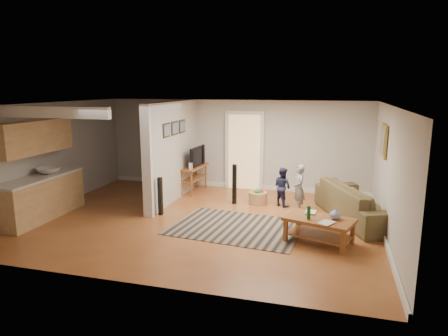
{
  "coord_description": "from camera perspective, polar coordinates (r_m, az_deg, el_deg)",
  "views": [
    {
      "loc": [
        2.7,
        -7.89,
        2.86
      ],
      "look_at": [
        0.4,
        0.41,
        1.1
      ],
      "focal_mm": 32.0,
      "sensor_mm": 36.0,
      "label": 1
    }
  ],
  "objects": [
    {
      "name": "ground",
      "position": [
        8.81,
        -3.27,
        -7.4
      ],
      "size": [
        7.5,
        7.5,
        0.0
      ],
      "primitive_type": "plane",
      "color": "brown",
      "rests_on": "ground"
    },
    {
      "name": "room_shell",
      "position": [
        9.23,
        -8.8,
        2.68
      ],
      "size": [
        7.54,
        6.02,
        2.52
      ],
      "color": "beige",
      "rests_on": "ground"
    },
    {
      "name": "tv_console",
      "position": [
        10.94,
        -4.29,
        -0.05
      ],
      "size": [
        0.51,
        1.19,
        1.0
      ],
      "rotation": [
        0.0,
        0.0,
        -0.06
      ],
      "color": "brown",
      "rests_on": "ground"
    },
    {
      "name": "child",
      "position": [
        9.53,
        10.54,
        -6.11
      ],
      "size": [
        0.38,
        0.47,
        1.11
      ],
      "primitive_type": "imported",
      "rotation": [
        0.0,
        0.0,
        -1.25
      ],
      "color": "gray",
      "rests_on": "ground"
    },
    {
      "name": "toddler",
      "position": [
        9.91,
        8.26,
        -5.34
      ],
      "size": [
        0.58,
        0.57,
        0.95
      ],
      "primitive_type": "imported",
      "rotation": [
        0.0,
        0.0,
        2.49
      ],
      "color": "#1F2241",
      "rests_on": "ground"
    },
    {
      "name": "toy_basket",
      "position": [
        9.93,
        4.89,
        -4.2
      ],
      "size": [
        0.46,
        0.46,
        0.41
      ],
      "color": "#A17545",
      "rests_on": "ground"
    },
    {
      "name": "speaker_right",
      "position": [
        9.85,
        1.52,
        -2.32
      ],
      "size": [
        0.1,
        0.1,
        1.0
      ],
      "primitive_type": "cube",
      "rotation": [
        0.0,
        0.0,
        0.02
      ],
      "color": "black",
      "rests_on": "ground"
    },
    {
      "name": "area_rug",
      "position": [
        8.35,
        1.85,
        -8.43
      ],
      "size": [
        2.81,
        2.19,
        0.01
      ],
      "primitive_type": "cube",
      "rotation": [
        0.0,
        0.0,
        -0.11
      ],
      "color": "black",
      "rests_on": "ground"
    },
    {
      "name": "sofa",
      "position": [
        9.3,
        18.53,
        -6.97
      ],
      "size": [
        1.97,
        2.79,
        0.76
      ],
      "primitive_type": "imported",
      "rotation": [
        0.0,
        0.0,
        1.98
      ],
      "color": "#4A3C25",
      "rests_on": "ground"
    },
    {
      "name": "coffee_table",
      "position": [
        7.65,
        13.59,
        -7.72
      ],
      "size": [
        1.39,
        1.06,
        0.72
      ],
      "rotation": [
        0.0,
        0.0,
        -0.32
      ],
      "color": "brown",
      "rests_on": "ground"
    },
    {
      "name": "speaker_left",
      "position": [
        9.12,
        -9.09,
        -3.99
      ],
      "size": [
        0.09,
        0.09,
        0.87
      ],
      "primitive_type": "cube",
      "rotation": [
        0.0,
        0.0,
        -0.09
      ],
      "color": "black",
      "rests_on": "ground"
    }
  ]
}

